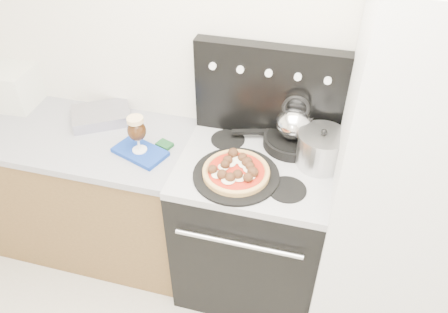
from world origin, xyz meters
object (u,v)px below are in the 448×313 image
(oven_mitt, at_px, (140,152))
(stock_pot, at_px, (321,150))
(base_cabinet, at_px, (78,191))
(stove_body, at_px, (252,228))
(pizza, at_px, (236,170))
(skillet, at_px, (292,141))
(toaster_oven, at_px, (5,85))
(pizza_pan, at_px, (236,175))
(beer_glass, at_px, (137,134))
(tea_kettle, at_px, (295,120))
(fridge, at_px, (405,187))

(oven_mitt, bearing_deg, stock_pot, 8.60)
(base_cabinet, relative_size, stove_body, 1.65)
(pizza, distance_m, skillet, 0.38)
(base_cabinet, bearing_deg, toaster_oven, 157.65)
(base_cabinet, relative_size, pizza_pan, 3.49)
(toaster_oven, bearing_deg, beer_glass, -18.59)
(oven_mitt, height_order, tea_kettle, tea_kettle)
(pizza_pan, bearing_deg, stock_pot, 28.07)
(stove_body, xyz_separation_m, stock_pot, (0.30, 0.08, 0.56))
(fridge, relative_size, stock_pot, 8.20)
(fridge, xyz_separation_m, skillet, (-0.55, 0.22, -0.00))
(base_cabinet, height_order, pizza_pan, pizza_pan)
(pizza_pan, bearing_deg, beer_glass, 173.11)
(oven_mitt, xyz_separation_m, skillet, (0.75, 0.25, 0.04))
(fridge, height_order, pizza, fridge)
(beer_glass, height_order, pizza_pan, beer_glass)
(pizza_pan, bearing_deg, skillet, 54.46)
(beer_glass, relative_size, stock_pot, 0.88)
(base_cabinet, height_order, beer_glass, beer_glass)
(base_cabinet, xyz_separation_m, tea_kettle, (1.26, 0.17, 0.64))
(pizza_pan, bearing_deg, fridge, 6.88)
(pizza_pan, distance_m, pizza, 0.03)
(stock_pot, bearing_deg, toaster_oven, 176.03)
(pizza, xyz_separation_m, stock_pot, (0.37, 0.20, 0.05))
(fridge, height_order, stock_pot, fridge)
(pizza_pan, xyz_separation_m, tea_kettle, (0.22, 0.31, 0.15))
(base_cabinet, relative_size, toaster_oven, 3.95)
(stove_body, relative_size, tea_kettle, 4.33)
(pizza_pan, relative_size, stock_pot, 1.79)
(stove_body, height_order, skillet, skillet)
(base_cabinet, distance_m, pizza, 1.17)
(base_cabinet, relative_size, tea_kettle, 7.14)
(toaster_oven, height_order, skillet, toaster_oven)
(pizza_pan, bearing_deg, tea_kettle, 54.46)
(toaster_oven, bearing_deg, skillet, -3.74)
(stove_body, relative_size, pizza, 2.75)
(fridge, relative_size, pizza_pan, 4.57)
(toaster_oven, bearing_deg, tea_kettle, -3.74)
(fridge, xyz_separation_m, pizza, (-0.77, -0.09, 0.01))
(base_cabinet, xyz_separation_m, oven_mitt, (0.51, -0.08, 0.48))
(pizza, distance_m, stock_pot, 0.43)
(stove_body, relative_size, toaster_oven, 2.40)
(base_cabinet, xyz_separation_m, pizza, (1.03, -0.14, 0.53))
(skillet, relative_size, tea_kettle, 1.47)
(pizza_pan, bearing_deg, oven_mitt, 173.11)
(skillet, bearing_deg, stock_pot, -36.71)
(fridge, bearing_deg, skillet, 158.27)
(pizza_pan, bearing_deg, toaster_oven, 167.55)
(stock_pot, bearing_deg, pizza, -151.93)
(oven_mitt, xyz_separation_m, stock_pot, (0.90, 0.14, 0.09))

